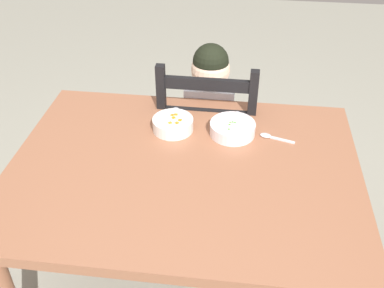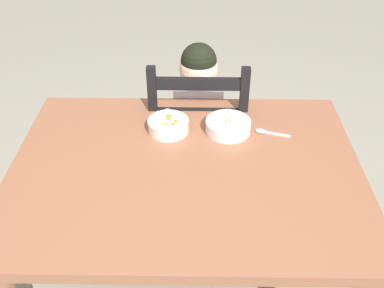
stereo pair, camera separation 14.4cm
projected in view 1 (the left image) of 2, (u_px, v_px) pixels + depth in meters
dining_table at (184, 187)px, 1.67m from camera, size 1.25×0.94×0.71m
dining_chair at (208, 144)px, 2.18m from camera, size 0.42×0.42×0.91m
child_figure at (209, 113)px, 2.07m from camera, size 0.32×0.31×0.94m
bowl_of_peas at (232, 128)px, 1.75m from camera, size 0.18×0.18×0.05m
bowl_of_carrots at (173, 124)px, 1.78m from camera, size 0.16×0.16×0.05m
spoon at (271, 137)px, 1.74m from camera, size 0.14×0.06×0.01m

